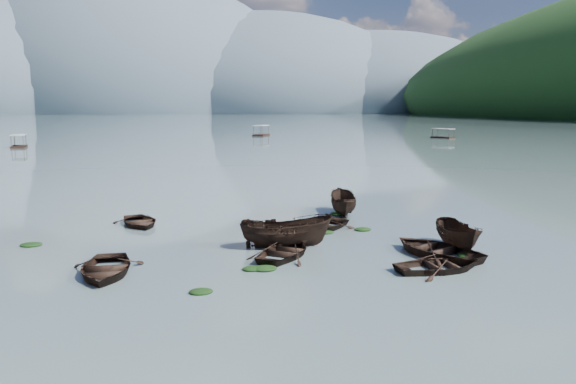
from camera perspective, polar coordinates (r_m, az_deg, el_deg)
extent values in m
plane|color=slate|center=(24.10, 5.80, -8.88)|extent=(2400.00, 2400.00, 0.00)
ellipsoid|color=#475666|center=(956.06, -27.14, 7.16)|extent=(520.00, 520.00, 280.00)
ellipsoid|color=#475666|center=(923.48, -15.00, 7.79)|extent=(520.00, 520.00, 340.00)
ellipsoid|color=#475666|center=(933.60, -2.54, 8.07)|extent=(520.00, 520.00, 260.00)
ellipsoid|color=#475666|center=(978.21, 8.04, 8.02)|extent=(520.00, 520.00, 220.00)
imported|color=black|center=(25.98, -18.06, -7.98)|extent=(3.27, 4.55, 0.94)
imported|color=black|center=(27.65, -0.26, -6.55)|extent=(4.83, 5.07, 0.85)
imported|color=black|center=(29.46, -0.16, -5.61)|extent=(4.96, 2.14, 1.88)
imported|color=black|center=(28.82, 14.83, -6.22)|extent=(5.24, 5.98, 1.03)
imported|color=black|center=(26.18, 15.10, -7.72)|extent=(4.23, 3.14, 0.84)
imported|color=black|center=(30.34, 16.85, -5.56)|extent=(2.19, 4.50, 1.67)
imported|color=black|center=(36.01, -14.85, -3.28)|extent=(3.87, 4.66, 0.84)
imported|color=black|center=(33.71, 3.37, -3.81)|extent=(5.22, 5.04, 0.88)
imported|color=black|center=(38.66, 5.56, -2.24)|extent=(2.58, 4.76, 1.74)
ellipsoid|color=black|center=(22.67, -8.83, -10.07)|extent=(0.96, 0.78, 0.21)
ellipsoid|color=black|center=(25.47, -3.55, -7.89)|extent=(1.00, 0.80, 0.22)
ellipsoid|color=black|center=(25.44, -2.37, -7.90)|extent=(1.11, 0.89, 0.24)
ellipsoid|color=black|center=(33.69, 7.60, -3.88)|extent=(1.02, 0.86, 0.23)
ellipsoid|color=black|center=(29.00, 17.85, -6.25)|extent=(1.12, 0.89, 0.23)
ellipsoid|color=black|center=(32.65, -24.64, -4.99)|extent=(1.12, 0.90, 0.24)
ellipsoid|color=black|center=(32.71, 3.81, -4.20)|extent=(1.01, 0.84, 0.21)
ellipsoid|color=black|center=(38.27, 5.18, -2.34)|extent=(1.25, 1.00, 0.27)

